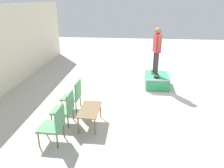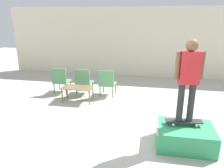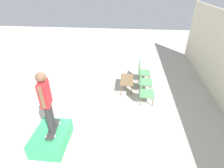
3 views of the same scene
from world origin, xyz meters
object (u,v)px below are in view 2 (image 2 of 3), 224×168
patio_chair_left (61,79)px  person_skater (189,75)px  skateboard_on_ramp (184,121)px  coffee_table (78,89)px  patio_chair_right (107,82)px  patio_chair_center (84,81)px  skate_ramp_box (185,136)px

patio_chair_left → person_skater: bearing=147.5°
skateboard_on_ramp → person_skater: size_ratio=0.46×
coffee_table → person_skater: bearing=-32.6°
skateboard_on_ramp → coffee_table: 3.54m
skateboard_on_ramp → coffee_table: bearing=140.7°
person_skater → patio_chair_right: 3.51m
person_skater → patio_chair_center: (-2.98, 2.56, -1.04)m
coffee_table → skateboard_on_ramp: bearing=-32.6°
patio_chair_right → skate_ramp_box: bearing=132.5°
skate_ramp_box → coffee_table: size_ratio=1.20×
patio_chair_left → patio_chair_right: same height
patio_chair_center → patio_chair_right: bearing=-178.7°
patio_chair_left → patio_chair_right: (1.65, 0.00, 0.00)m
skate_ramp_box → patio_chair_left: 4.68m
coffee_table → patio_chair_left: bearing=141.7°
skateboard_on_ramp → patio_chair_center: bearing=132.6°
person_skater → patio_chair_center: 4.07m
skateboard_on_ramp → patio_chair_left: bearing=139.4°
skate_ramp_box → skateboard_on_ramp: 0.32m
skateboard_on_ramp → patio_chair_right: patio_chair_right is taller
patio_chair_center → patio_chair_right: 0.83m
skate_ramp_box → patio_chair_right: size_ratio=1.28×
coffee_table → patio_chair_center: size_ratio=1.07×
patio_chair_left → patio_chair_center: (0.83, -0.00, 0.00)m
coffee_table → patio_chair_center: (-0.00, 0.65, 0.08)m
patio_chair_right → skateboard_on_ramp: bearing=132.9°
skateboard_on_ramp → patio_chair_center: size_ratio=0.85×
patio_chair_right → patio_chair_left: bearing=2.7°
person_skater → patio_chair_left: 4.71m
skateboard_on_ramp → person_skater: bearing=159.2°
skate_ramp_box → patio_chair_right: bearing=129.7°
skate_ramp_box → coffee_table: coffee_table is taller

